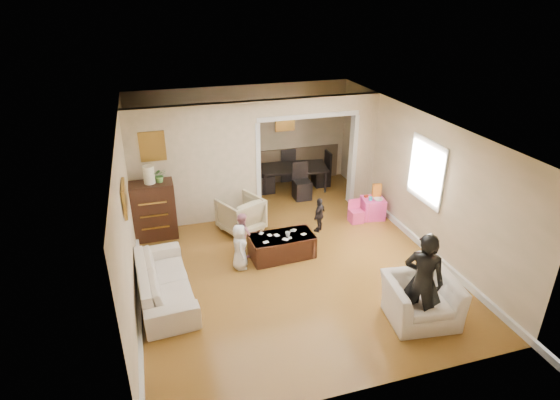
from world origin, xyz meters
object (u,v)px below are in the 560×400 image
object	(u,v)px
armchair_front	(421,300)
child_kneel_a	(240,247)
armchair_back	(241,214)
sofa	(164,281)
child_toddler	(319,215)
coffee_cup	(288,234)
child_kneel_b	(242,234)
coffee_table	(282,246)
dresser	(154,210)
dining_table	(294,178)
adult_person	(423,281)
cyan_cup	(371,199)
play_table	(373,208)
table_lamp	(149,175)

from	to	relation	value
armchair_front	child_kneel_a	distance (m)	3.24
armchair_back	sofa	bearing A→B (deg)	23.10
child_kneel_a	child_toddler	world-z (taller)	child_kneel_a
coffee_cup	child_kneel_a	size ratio (longest dim) A/B	0.11
child_toddler	child_kneel_a	bearing A→B (deg)	-18.28
child_kneel_b	sofa	bearing A→B (deg)	97.98
coffee_table	child_toddler	xyz separation A→B (m)	(1.05, 0.75, 0.16)
dresser	dining_table	xyz separation A→B (m)	(3.52, 1.56, -0.31)
dresser	armchair_back	bearing A→B (deg)	-7.64
adult_person	armchair_back	bearing A→B (deg)	-20.13
coffee_cup	adult_person	bearing A→B (deg)	-61.72
dresser	cyan_cup	distance (m)	4.64
adult_person	child_kneel_a	world-z (taller)	adult_person
armchair_back	adult_person	world-z (taller)	adult_person
play_table	armchair_front	bearing A→B (deg)	-104.95
adult_person	dining_table	bearing A→B (deg)	-45.73
armchair_front	coffee_cup	bearing A→B (deg)	129.38
coffee_cup	adult_person	xyz separation A→B (m)	(1.31, -2.43, 0.31)
armchair_back	armchair_front	size ratio (longest dim) A/B	0.77
coffee_cup	play_table	xyz separation A→B (m)	(2.33, 1.05, -0.27)
table_lamp	play_table	bearing A→B (deg)	-6.07
table_lamp	coffee_table	size ratio (longest dim) A/B	0.30
dining_table	adult_person	bearing A→B (deg)	-77.78
dining_table	adult_person	distance (m)	5.57
dresser	cyan_cup	size ratio (longest dim) A/B	15.02
dresser	play_table	bearing A→B (deg)	-6.07
sofa	child_kneel_a	world-z (taller)	child_kneel_a
coffee_cup	child_kneel_a	xyz separation A→B (m)	(-0.95, -0.10, -0.06)
dresser	dining_table	bearing A→B (deg)	23.87
dining_table	adult_person	xyz separation A→B (m)	(0.16, -5.54, 0.51)
dining_table	table_lamp	bearing A→B (deg)	-145.59
dining_table	play_table	bearing A→B (deg)	-49.57
dining_table	child_kneel_a	xyz separation A→B (m)	(-2.09, -3.21, 0.15)
sofa	child_kneel_b	distance (m)	1.81
child_kneel_b	child_toddler	world-z (taller)	child_kneel_b
armchair_front	adult_person	size ratio (longest dim) A/B	0.66
play_table	child_toddler	bearing A→B (deg)	-169.68
dining_table	child_toddler	xyz separation A→B (m)	(-0.19, -2.31, 0.09)
cyan_cup	child_kneel_b	bearing A→B (deg)	-167.87
cyan_cup	dining_table	xyz separation A→B (m)	(-1.08, 2.11, -0.20)
coffee_table	child_kneel_a	distance (m)	0.89
sofa	coffee_table	size ratio (longest dim) A/B	1.73
adult_person	child_toddler	bearing A→B (deg)	-41.10
armchair_front	sofa	bearing A→B (deg)	163.08
dresser	cyan_cup	world-z (taller)	dresser
coffee_table	child_kneel_b	world-z (taller)	child_kneel_b
sofa	armchair_front	size ratio (longest dim) A/B	1.97
dresser	dining_table	world-z (taller)	dresser
child_kneel_b	dresser	bearing A→B (deg)	29.08
table_lamp	adult_person	bearing A→B (deg)	-47.22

